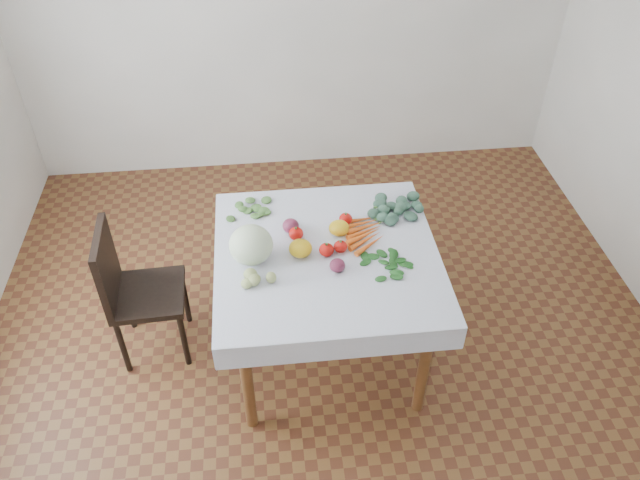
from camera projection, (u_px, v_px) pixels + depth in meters
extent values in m
plane|color=brown|center=(326.00, 350.00, 3.63)|extent=(4.00, 4.00, 0.00)
cube|color=brown|center=(327.00, 257.00, 3.16)|extent=(1.00, 1.00, 0.04)
cylinder|color=brown|center=(247.00, 381.00, 3.03)|extent=(0.06, 0.06, 0.71)
cylinder|color=brown|center=(424.00, 365.00, 3.10)|extent=(0.06, 0.06, 0.71)
cylinder|color=brown|center=(244.00, 260.00, 3.70)|extent=(0.06, 0.06, 0.71)
cylinder|color=brown|center=(390.00, 249.00, 3.77)|extent=(0.06, 0.06, 0.71)
cube|color=white|center=(327.00, 254.00, 3.14)|extent=(1.12, 1.12, 0.01)
cube|color=black|center=(148.00, 295.00, 3.40)|extent=(0.40, 0.40, 0.04)
cube|color=black|center=(106.00, 267.00, 3.23)|extent=(0.05, 0.39, 0.42)
cylinder|color=black|center=(123.00, 347.00, 3.39)|extent=(0.03, 0.03, 0.39)
cylinder|color=black|center=(184.00, 340.00, 3.43)|extent=(0.03, 0.03, 0.39)
cylinder|color=black|center=(128.00, 303.00, 3.64)|extent=(0.03, 0.03, 0.39)
cylinder|color=black|center=(185.00, 297.00, 3.68)|extent=(0.03, 0.03, 0.39)
ellipsoid|color=#E0F1CA|center=(251.00, 245.00, 3.04)|extent=(0.29, 0.29, 0.19)
ellipsoid|color=red|center=(296.00, 234.00, 3.20)|extent=(0.08, 0.08, 0.07)
ellipsoid|color=red|center=(346.00, 219.00, 3.30)|extent=(0.09, 0.09, 0.06)
ellipsoid|color=red|center=(340.00, 247.00, 3.13)|extent=(0.09, 0.09, 0.06)
ellipsoid|color=red|center=(326.00, 250.00, 3.11)|extent=(0.10, 0.10, 0.07)
ellipsoid|color=gold|center=(339.00, 228.00, 3.23)|extent=(0.13, 0.13, 0.07)
ellipsoid|color=gold|center=(300.00, 248.00, 3.10)|extent=(0.13, 0.13, 0.08)
ellipsoid|color=#4F162B|center=(291.00, 226.00, 3.25)|extent=(0.11, 0.11, 0.07)
ellipsoid|color=#4F162B|center=(337.00, 265.00, 3.02)|extent=(0.08, 0.08, 0.07)
ellipsoid|color=tan|center=(263.00, 280.00, 2.96)|extent=(0.05, 0.05, 0.05)
ellipsoid|color=tan|center=(256.00, 279.00, 2.96)|extent=(0.05, 0.05, 0.05)
ellipsoid|color=tan|center=(264.00, 284.00, 2.93)|extent=(0.05, 0.05, 0.05)
ellipsoid|color=tan|center=(266.00, 274.00, 2.99)|extent=(0.05, 0.05, 0.05)
ellipsoid|color=tan|center=(246.00, 284.00, 2.94)|extent=(0.05, 0.05, 0.05)
cone|color=#FA581B|center=(362.00, 219.00, 3.32)|extent=(0.22, 0.06, 0.03)
cone|color=#FA581B|center=(363.00, 223.00, 3.29)|extent=(0.22, 0.08, 0.03)
cone|color=#FA581B|center=(364.00, 227.00, 3.27)|extent=(0.21, 0.10, 0.03)
cone|color=#FA581B|center=(365.00, 232.00, 3.24)|extent=(0.21, 0.11, 0.03)
cone|color=#FA581B|center=(366.00, 236.00, 3.22)|extent=(0.20, 0.13, 0.03)
cone|color=#FA581B|center=(367.00, 240.00, 3.19)|extent=(0.20, 0.14, 0.03)
cone|color=#FA581B|center=(368.00, 244.00, 3.16)|extent=(0.19, 0.16, 0.03)
ellipsoid|color=#3B6148|center=(398.00, 208.00, 3.39)|extent=(0.06, 0.06, 0.04)
ellipsoid|color=#3B6148|center=(390.00, 207.00, 3.39)|extent=(0.06, 0.06, 0.04)
ellipsoid|color=#3B6148|center=(398.00, 212.00, 3.36)|extent=(0.06, 0.06, 0.04)
ellipsoid|color=#3B6148|center=(397.00, 205.00, 3.41)|extent=(0.06, 0.06, 0.04)
ellipsoid|color=#3B6148|center=(386.00, 211.00, 3.37)|extent=(0.06, 0.06, 0.04)
ellipsoid|color=#3B6148|center=(406.00, 210.00, 3.38)|extent=(0.06, 0.06, 0.04)
ellipsoid|color=#3B6148|center=(387.00, 203.00, 3.42)|extent=(0.06, 0.06, 0.04)
ellipsoid|color=#3B6148|center=(393.00, 216.00, 3.34)|extent=(0.06, 0.06, 0.04)
ellipsoid|color=#3B6148|center=(407.00, 204.00, 3.42)|extent=(0.06, 0.06, 0.04)
ellipsoid|color=#3B6148|center=(377.00, 208.00, 3.39)|extent=(0.06, 0.06, 0.04)
ellipsoid|color=#3B6148|center=(409.00, 215.00, 3.34)|extent=(0.06, 0.06, 0.04)
ellipsoid|color=#3B6148|center=(394.00, 198.00, 3.45)|extent=(0.06, 0.06, 0.04)
ellipsoid|color=#3B6148|center=(381.00, 217.00, 3.33)|extent=(0.06, 0.06, 0.04)
ellipsoid|color=#3B6148|center=(418.00, 207.00, 3.39)|extent=(0.06, 0.06, 0.04)
ellipsoid|color=#3B6148|center=(375.00, 201.00, 3.43)|extent=(0.06, 0.06, 0.04)
ellipsoid|color=#3B6148|center=(401.00, 222.00, 3.30)|extent=(0.06, 0.06, 0.04)
ellipsoid|color=#1B571B|center=(391.00, 264.00, 3.07)|extent=(0.06, 0.04, 0.01)
ellipsoid|color=#1B571B|center=(382.00, 262.00, 3.08)|extent=(0.06, 0.04, 0.01)
ellipsoid|color=#1B571B|center=(389.00, 268.00, 3.05)|extent=(0.06, 0.04, 0.01)
ellipsoid|color=#1B571B|center=(390.00, 260.00, 3.09)|extent=(0.06, 0.04, 0.01)
ellipsoid|color=#1B571B|center=(378.00, 266.00, 3.06)|extent=(0.06, 0.04, 0.01)
ellipsoid|color=#1B571B|center=(397.00, 266.00, 3.06)|extent=(0.06, 0.04, 0.01)
ellipsoid|color=#1B571B|center=(381.00, 258.00, 3.10)|extent=(0.06, 0.04, 0.01)
ellipsoid|color=#1B571B|center=(383.00, 271.00, 3.03)|extent=(0.06, 0.04, 0.01)
ellipsoid|color=#1B571B|center=(399.00, 260.00, 3.09)|extent=(0.06, 0.04, 0.01)
ellipsoid|color=#1B571B|center=(371.00, 262.00, 3.08)|extent=(0.06, 0.04, 0.01)
ellipsoid|color=#1B571B|center=(398.00, 272.00, 3.02)|extent=(0.06, 0.04, 0.01)
ellipsoid|color=#1B571B|center=(388.00, 254.00, 3.13)|extent=(0.06, 0.04, 0.01)
ellipsoid|color=#1B571B|center=(372.00, 272.00, 3.03)|extent=(0.06, 0.04, 0.01)
ellipsoid|color=#1B571B|center=(408.00, 264.00, 3.07)|extent=(0.06, 0.04, 0.01)
ellipsoid|color=#1B571B|center=(370.00, 255.00, 3.12)|extent=(0.06, 0.04, 0.01)
ellipsoid|color=#1B571B|center=(389.00, 278.00, 2.99)|extent=(0.06, 0.04, 0.01)
ellipsoid|color=#1B571B|center=(402.00, 253.00, 3.13)|extent=(0.06, 0.04, 0.01)
ellipsoid|color=#517937|center=(250.00, 208.00, 3.40)|extent=(0.05, 0.05, 0.02)
ellipsoid|color=#517937|center=(243.00, 208.00, 3.40)|extent=(0.05, 0.05, 0.02)
ellipsoid|color=#517937|center=(251.00, 211.00, 3.38)|extent=(0.05, 0.05, 0.02)
ellipsoid|color=#517937|center=(249.00, 205.00, 3.42)|extent=(0.05, 0.05, 0.02)
ellipsoid|color=#517937|center=(240.00, 212.00, 3.38)|extent=(0.05, 0.05, 0.02)
ellipsoid|color=#517937|center=(258.00, 209.00, 3.40)|extent=(0.05, 0.05, 0.02)
ellipsoid|color=#517937|center=(240.00, 204.00, 3.42)|extent=(0.05, 0.05, 0.02)
ellipsoid|color=#517937|center=(247.00, 215.00, 3.35)|extent=(0.05, 0.05, 0.02)
ellipsoid|color=#517937|center=(258.00, 203.00, 3.44)|extent=(0.05, 0.05, 0.02)
ellipsoid|color=#517937|center=(231.00, 210.00, 3.39)|extent=(0.05, 0.05, 0.02)
ellipsoid|color=#517937|center=(261.00, 214.00, 3.36)|extent=(0.05, 0.05, 0.02)
ellipsoid|color=#517937|center=(245.00, 199.00, 3.46)|extent=(0.05, 0.05, 0.02)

